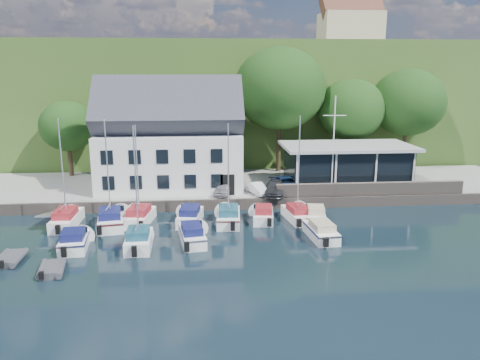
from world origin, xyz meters
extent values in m
plane|color=black|center=(0.00, 0.00, 0.00)|extent=(180.00, 180.00, 0.00)
cube|color=gray|center=(0.00, 17.50, 0.50)|extent=(60.00, 13.00, 1.00)
cube|color=#675B52|center=(0.00, 11.00, 0.50)|extent=(60.00, 0.30, 1.00)
cube|color=#355821|center=(0.00, 62.00, 8.00)|extent=(160.00, 75.00, 16.00)
cube|color=olive|center=(8.00, 70.00, 16.15)|extent=(50.00, 30.00, 0.30)
cube|color=#675B52|center=(12.00, 11.40, 1.60)|extent=(18.00, 0.50, 1.20)
imported|color=#B0B0B5|center=(-1.88, 12.77, 1.60)|extent=(2.28, 3.75, 1.19)
imported|color=silver|center=(1.32, 12.72, 1.54)|extent=(2.20, 3.49, 1.09)
imported|color=#2C2C30|center=(3.01, 12.41, 1.63)|extent=(2.61, 4.60, 1.26)
imported|color=#2D548B|center=(4.33, 13.76, 1.71)|extent=(2.00, 4.27, 1.42)
camera|label=1|loc=(-3.92, -30.22, 12.66)|focal=35.00mm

